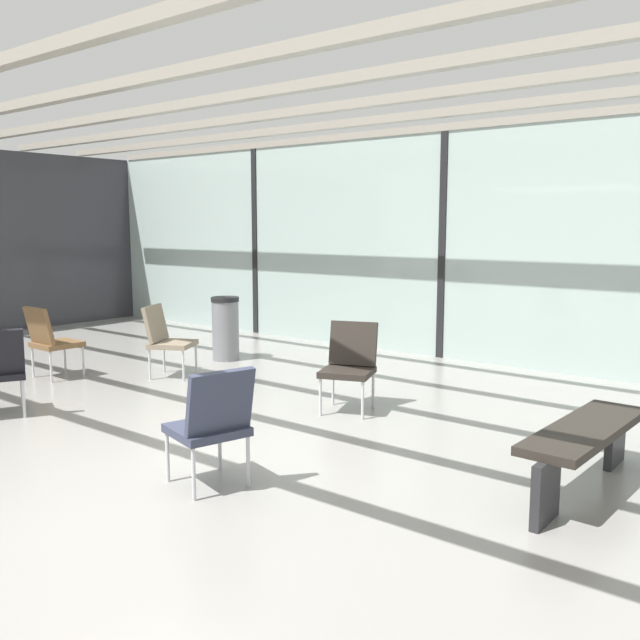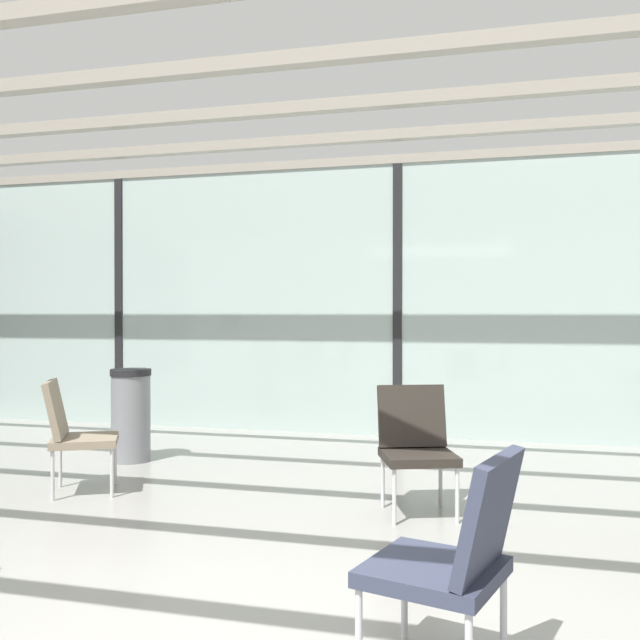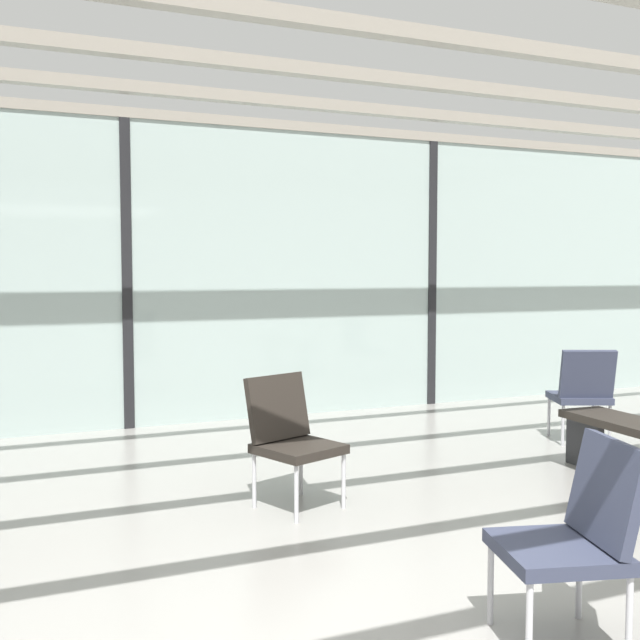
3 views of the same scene
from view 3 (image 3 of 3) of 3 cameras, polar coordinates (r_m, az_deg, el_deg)
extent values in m
cube|color=#A3B7B2|center=(7.77, -14.33, 3.29)|extent=(14.00, 0.08, 3.06)
cube|color=black|center=(7.77, -14.33, 3.29)|extent=(0.10, 0.12, 3.06)
cube|color=black|center=(9.01, 8.26, 3.43)|extent=(0.10, 0.12, 3.06)
cube|color=gray|center=(4.79, -7.95, 22.31)|extent=(13.72, 0.12, 0.10)
cube|color=gray|center=(5.81, -11.00, 18.94)|extent=(13.72, 0.12, 0.10)
cube|color=gray|center=(6.86, -13.05, 16.55)|extent=(13.72, 0.12, 0.10)
cube|color=gray|center=(7.92, -14.53, 14.79)|extent=(13.72, 0.12, 0.10)
ellipsoid|color=silver|center=(13.15, -13.87, 4.88)|extent=(13.22, 3.70, 3.70)
sphere|color=black|center=(11.28, -21.74, 6.32)|extent=(0.28, 0.28, 0.28)
sphere|color=black|center=(11.35, -17.16, 6.40)|extent=(0.28, 0.28, 0.28)
cube|color=#33384C|center=(7.45, 18.83, -5.53)|extent=(0.63, 0.63, 0.06)
cube|color=#33384C|center=(7.21, 19.43, -3.84)|extent=(0.50, 0.32, 0.44)
cylinder|color=#BCBCC1|center=(7.75, 19.78, -6.81)|extent=(0.03, 0.03, 0.37)
cylinder|color=#BCBCC1|center=(7.62, 16.78, -6.93)|extent=(0.03, 0.03, 0.37)
cylinder|color=#BCBCC1|center=(7.36, 20.89, -7.39)|extent=(0.03, 0.03, 0.37)
cylinder|color=#BCBCC1|center=(7.23, 17.74, -7.53)|extent=(0.03, 0.03, 0.37)
cube|color=#28231E|center=(5.10, -1.60, -9.62)|extent=(0.62, 0.62, 0.06)
cube|color=#28231E|center=(5.21, -3.20, -6.53)|extent=(0.50, 0.30, 0.44)
cylinder|color=#BCBCC1|center=(4.87, -1.78, -12.90)|extent=(0.03, 0.03, 0.37)
cylinder|color=#BCBCC1|center=(5.15, 1.78, -11.97)|extent=(0.03, 0.03, 0.37)
cylinder|color=#BCBCC1|center=(5.18, -4.96, -11.89)|extent=(0.03, 0.03, 0.37)
cylinder|color=#BCBCC1|center=(5.44, -1.43, -11.10)|extent=(0.03, 0.03, 0.37)
cube|color=#33384C|center=(3.49, 17.35, -16.22)|extent=(0.59, 0.59, 0.06)
cube|color=#33384C|center=(3.51, 20.68, -11.90)|extent=(0.26, 0.50, 0.44)
cylinder|color=#BCBCC1|center=(3.67, 12.66, -18.71)|extent=(0.03, 0.03, 0.37)
cylinder|color=#BCBCC1|center=(3.31, 15.41, -21.33)|extent=(0.03, 0.03, 0.37)
cylinder|color=#BCBCC1|center=(3.83, 18.85, -17.85)|extent=(0.03, 0.03, 0.37)
cylinder|color=#BCBCC1|center=(3.49, 22.17, -20.13)|extent=(0.03, 0.03, 0.37)
cube|color=#262628|center=(6.51, 19.22, -8.63)|extent=(0.06, 0.36, 0.41)
camera|label=1|loc=(5.70, 73.61, 3.66)|focal=38.15mm
camera|label=2|loc=(2.45, 71.52, -3.52)|focal=39.64mm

